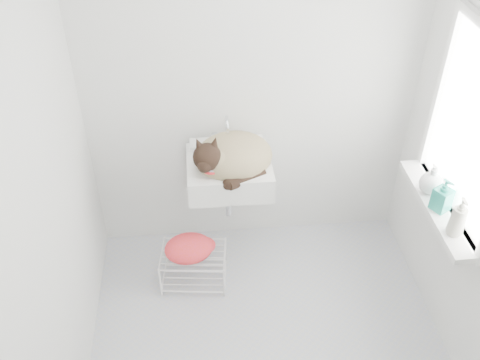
{
  "coord_description": "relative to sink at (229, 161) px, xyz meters",
  "views": [
    {
      "loc": [
        -0.37,
        -2.08,
        2.91
      ],
      "look_at": [
        -0.12,
        0.5,
        0.88
      ],
      "focal_mm": 40.49,
      "sensor_mm": 36.0,
      "label": 1
    }
  ],
  "objects": [
    {
      "name": "faucet",
      "position": [
        0.0,
        0.18,
        0.14
      ],
      "size": [
        0.2,
        0.14,
        0.2
      ],
      "primitive_type": null,
      "color": "silver",
      "rests_on": "sink"
    },
    {
      "name": "bottle_c",
      "position": [
        1.17,
        -0.42,
        0.0
      ],
      "size": [
        0.15,
        0.15,
        0.18
      ],
      "primitive_type": "imported",
      "rotation": [
        0.0,
        0.0,
        3.1
      ],
      "color": "white",
      "rests_on": "windowsill"
    },
    {
      "name": "bottle_a",
      "position": [
        1.17,
        -0.78,
        0.0
      ],
      "size": [
        0.08,
        0.08,
        0.2
      ],
      "primitive_type": "imported",
      "rotation": [
        0.0,
        0.0,
        6.23
      ],
      "color": "beige",
      "rests_on": "windowsill"
    },
    {
      "name": "floor",
      "position": [
        0.17,
        -0.74,
        -0.85
      ],
      "size": [
        2.2,
        2.0,
        0.02
      ],
      "primitive_type": "cube",
      "color": "#B6B6B6",
      "rests_on": "ground"
    },
    {
      "name": "wire_rack",
      "position": [
        -0.27,
        -0.22,
        -0.7
      ],
      "size": [
        0.46,
        0.35,
        0.26
      ],
      "primitive_type": "cube",
      "rotation": [
        0.0,
        0.0,
        -0.12
      ],
      "color": "silver",
      "rests_on": "floor"
    },
    {
      "name": "cat",
      "position": [
        0.01,
        -0.02,
        0.04
      ],
      "size": [
        0.56,
        0.49,
        0.33
      ],
      "rotation": [
        0.0,
        0.0,
        0.18
      ],
      "color": "tan",
      "rests_on": "sink"
    },
    {
      "name": "sink",
      "position": [
        0.0,
        0.0,
        0.0
      ],
      "size": [
        0.54,
        0.48,
        0.22
      ],
      "primitive_type": "cube",
      "color": "white",
      "rests_on": "back_wall"
    },
    {
      "name": "back_wall",
      "position": [
        0.17,
        0.26,
        0.4
      ],
      "size": [
        2.2,
        0.02,
        2.5
      ],
      "primitive_type": "cube",
      "color": "silver",
      "rests_on": "ground"
    },
    {
      "name": "towel",
      "position": [
        -0.29,
        -0.24,
        -0.56
      ],
      "size": [
        0.35,
        0.27,
        0.13
      ],
      "primitive_type": "ellipsoid",
      "rotation": [
        0.0,
        0.0,
        0.12
      ],
      "color": "#E53400",
      "rests_on": "wire_rack"
    },
    {
      "name": "window_frame",
      "position": [
        1.24,
        -0.54,
        0.5
      ],
      "size": [
        0.04,
        0.9,
        1.1
      ],
      "primitive_type": "cube",
      "color": "white",
      "rests_on": "right_wall"
    },
    {
      "name": "bottle_b",
      "position": [
        1.17,
        -0.58,
        0.0
      ],
      "size": [
        0.13,
        0.13,
        0.21
      ],
      "primitive_type": "imported",
      "rotation": [
        0.0,
        0.0,
        0.53
      ],
      "color": "#1E8C79",
      "rests_on": "windowsill"
    },
    {
      "name": "left_wall",
      "position": [
        -0.93,
        -0.74,
        0.4
      ],
      "size": [
        0.02,
        2.0,
        2.5
      ],
      "primitive_type": "cube",
      "color": "silver",
      "rests_on": "ground"
    },
    {
      "name": "windowsill",
      "position": [
        1.18,
        -0.54,
        -0.02
      ],
      "size": [
        0.16,
        0.88,
        0.04
      ],
      "primitive_type": "cube",
      "color": "white",
      "rests_on": "right_wall"
    },
    {
      "name": "window_glass",
      "position": [
        1.26,
        -0.54,
        0.5
      ],
      "size": [
        0.01,
        0.8,
        1.0
      ],
      "primitive_type": "cube",
      "color": "white",
      "rests_on": "right_wall"
    }
  ]
}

